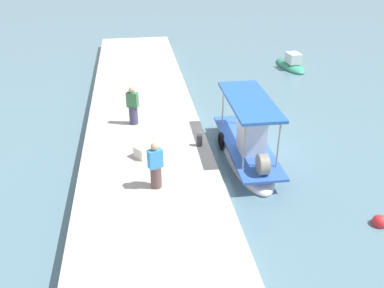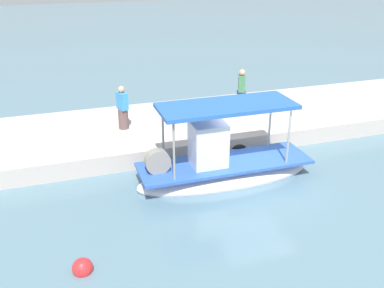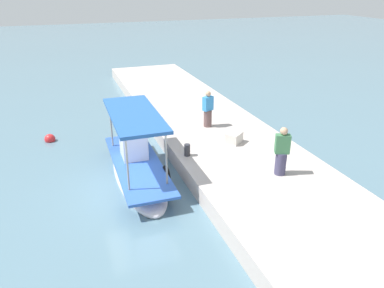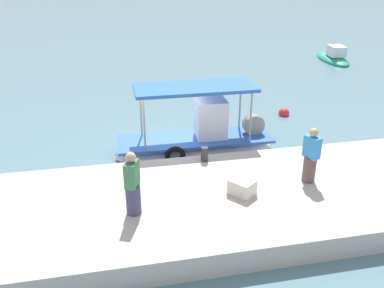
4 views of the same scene
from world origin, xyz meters
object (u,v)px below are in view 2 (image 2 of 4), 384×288
(marker_buoy, at_px, (83,268))
(mooring_bollard, at_px, (207,132))
(main_fishing_boat, at_px, (222,167))
(fisherman_by_crate, at_px, (241,91))
(fisherman_near_bollard, at_px, (123,110))
(cargo_crate, at_px, (175,114))

(marker_buoy, bearing_deg, mooring_bollard, -134.33)
(main_fishing_boat, xyz_separation_m, fisherman_by_crate, (-2.76, -4.62, 1.00))
(fisherman_near_bollard, bearing_deg, cargo_crate, -171.61)
(fisherman_near_bollard, bearing_deg, fisherman_by_crate, -172.90)
(cargo_crate, bearing_deg, fisherman_by_crate, -173.82)
(main_fishing_boat, relative_size, fisherman_near_bollard, 3.49)
(mooring_bollard, distance_m, cargo_crate, 2.37)
(fisherman_by_crate, bearing_deg, main_fishing_boat, 59.13)
(main_fishing_boat, height_order, mooring_bollard, main_fishing_boat)
(main_fishing_boat, bearing_deg, cargo_crate, -85.50)
(fisherman_near_bollard, xyz_separation_m, mooring_bollard, (-2.76, 1.97, -0.54))
(fisherman_by_crate, bearing_deg, mooring_bollard, 45.99)
(main_fishing_boat, relative_size, cargo_crate, 8.84)
(main_fishing_boat, distance_m, cargo_crate, 4.32)
(fisherman_by_crate, bearing_deg, fisherman_near_bollard, 7.10)
(fisherman_by_crate, height_order, marker_buoy, fisherman_by_crate)
(cargo_crate, bearing_deg, fisherman_near_bollard, 8.39)
(fisherman_near_bollard, bearing_deg, main_fishing_boat, 122.73)
(main_fishing_boat, distance_m, fisherman_by_crate, 5.47)
(fisherman_near_bollard, xyz_separation_m, cargo_crate, (-2.21, -0.33, -0.56))
(fisherman_by_crate, distance_m, marker_buoy, 11.02)
(fisherman_near_bollard, distance_m, mooring_bollard, 3.43)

